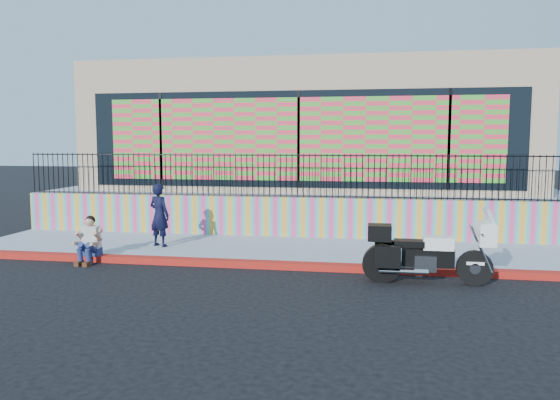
# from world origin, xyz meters

# --- Properties ---
(ground) EXTENTS (90.00, 90.00, 0.00)m
(ground) POSITION_xyz_m (0.00, 0.00, 0.00)
(ground) COLOR black
(ground) RESTS_ON ground
(red_curb) EXTENTS (16.00, 0.30, 0.15)m
(red_curb) POSITION_xyz_m (0.00, 0.00, 0.07)
(red_curb) COLOR #AF0C1A
(red_curb) RESTS_ON ground
(sidewalk) EXTENTS (16.00, 3.00, 0.15)m
(sidewalk) POSITION_xyz_m (0.00, 1.65, 0.07)
(sidewalk) COLOR #929CAF
(sidewalk) RESTS_ON ground
(mural_wall) EXTENTS (16.00, 0.20, 1.10)m
(mural_wall) POSITION_xyz_m (0.00, 3.25, 0.70)
(mural_wall) COLOR #E93D82
(mural_wall) RESTS_ON sidewalk
(metal_fence) EXTENTS (15.80, 0.04, 1.20)m
(metal_fence) POSITION_xyz_m (0.00, 3.25, 1.85)
(metal_fence) COLOR black
(metal_fence) RESTS_ON mural_wall
(elevated_platform) EXTENTS (16.00, 10.00, 1.25)m
(elevated_platform) POSITION_xyz_m (0.00, 8.35, 0.62)
(elevated_platform) COLOR #929CAF
(elevated_platform) RESTS_ON ground
(storefront_building) EXTENTS (14.00, 8.06, 4.00)m
(storefront_building) POSITION_xyz_m (0.00, 8.13, 3.25)
(storefront_building) COLOR tan
(storefront_building) RESTS_ON elevated_platform
(police_motorcycle) EXTENTS (2.46, 0.81, 1.53)m
(police_motorcycle) POSITION_xyz_m (3.19, -0.75, 0.64)
(police_motorcycle) COLOR black
(police_motorcycle) RESTS_ON ground
(police_officer) EXTENTS (0.68, 0.56, 1.59)m
(police_officer) POSITION_xyz_m (-3.14, 1.27, 0.94)
(police_officer) COLOR black
(police_officer) RESTS_ON sidewalk
(seated_man) EXTENTS (0.54, 0.71, 1.06)m
(seated_man) POSITION_xyz_m (-4.26, -0.23, 0.45)
(seated_man) COLOR navy
(seated_man) RESTS_ON ground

